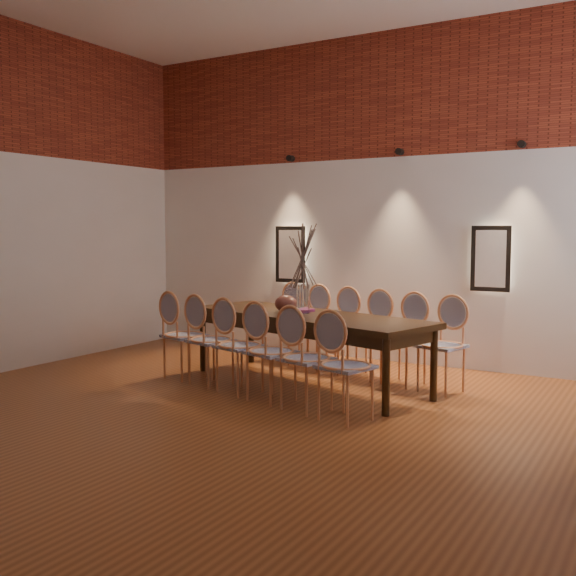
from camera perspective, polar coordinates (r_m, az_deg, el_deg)
The scene contains 25 objects.
floor at distance 5.53m, azimuth -6.03°, elevation -12.26°, with size 7.00×7.00×0.02m, color brown.
wall_back at distance 8.42m, azimuth 8.41°, elevation 7.46°, with size 7.00×0.10×4.00m, color silver.
brick_band_back at distance 8.50m, azimuth 8.34°, elevation 15.93°, with size 7.00×0.02×1.50m, color maroon.
niche_left at distance 8.89m, azimuth 0.31°, elevation 2.87°, with size 0.36×0.06×0.66m, color #FFEAC6.
niche_right at distance 7.93m, azimuth 16.84°, elevation 2.40°, with size 0.36×0.06×0.66m, color #FFEAC6.
spot_fixture_left at distance 8.91m, azimuth 0.21°, elevation 10.92°, with size 0.08×0.08×0.10m, color black.
spot_fixture_mid at distance 8.27m, azimuth 9.43°, elevation 11.32°, with size 0.08×0.08×0.10m, color black.
spot_fixture_right at distance 7.88m, azimuth 19.18°, elevation 11.43°, with size 0.08×0.08×0.10m, color black.
dining_table at distance 7.09m, azimuth 1.64°, elevation -5.20°, with size 2.79×0.90×0.75m, color #321C0B.
chair_near_a at distance 7.47m, azimuth -8.73°, elevation -3.99°, with size 0.44×0.44×0.94m, color tan, non-canonical shape.
chair_near_b at distance 7.10m, azimuth -6.54°, elevation -4.43°, with size 0.44×0.44×0.94m, color tan, non-canonical shape.
chair_near_c at distance 6.75m, azimuth -4.12°, elevation -4.91°, with size 0.44×0.44×0.94m, color tan, non-canonical shape.
chair_near_d at distance 6.40m, azimuth -1.42°, elevation -5.43°, with size 0.44×0.44×0.94m, color tan, non-canonical shape.
chair_near_e at distance 6.08m, azimuth 1.58°, elevation -6.00°, with size 0.44×0.44×0.94m, color tan, non-canonical shape.
chair_near_f at distance 5.77m, azimuth 4.91°, elevation -6.61°, with size 0.44×0.44×0.94m, color tan, non-canonical shape.
chair_far_a at distance 8.39m, azimuth -0.60°, elevation -2.95°, with size 0.44×0.44×0.94m, color tan, non-canonical shape.
chair_far_b at distance 8.07m, azimuth 1.69°, elevation -3.27°, with size 0.44×0.44×0.94m, color tan, non-canonical shape.
chair_far_c at distance 7.75m, azimuth 4.16°, elevation -3.62°, with size 0.44×0.44×0.94m, color tan, non-canonical shape.
chair_far_d at distance 7.46m, azimuth 6.84°, elevation -3.99°, with size 0.44×0.44×0.94m, color tan, non-canonical shape.
chair_far_e at distance 7.18m, azimuth 9.73°, elevation -4.37°, with size 0.44×0.44×0.94m, color tan, non-canonical shape.
chair_far_f at distance 6.92m, azimuth 12.86°, elevation -4.78°, with size 0.44×0.44×0.94m, color tan, non-canonical shape.
vase at distance 7.06m, azimuth 1.28°, elevation -0.94°, with size 0.14×0.14×0.30m, color silver.
dried_branches at distance 7.02m, azimuth 1.29°, elevation 2.71°, with size 0.50×0.50×0.70m, color brown, non-canonical shape.
bowl at distance 7.17m, azimuth -0.17°, elevation -1.32°, with size 0.24×0.24×0.18m, color #5F291F.
book at distance 7.25m, azimuth 1.07°, elevation -1.86°, with size 0.26×0.18×0.03m, color #8B2960.
Camera 1 is at (3.14, -4.25, 1.63)m, focal length 42.00 mm.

